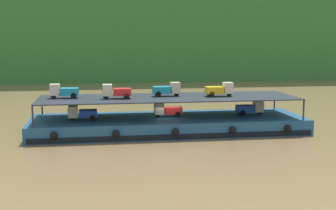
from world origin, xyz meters
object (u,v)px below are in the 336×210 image
Objects in this scene: cargo_barge at (168,124)px; mini_truck_lower_aft at (167,110)px; mini_truck_upper_mid at (116,91)px; mini_truck_upper_bow at (220,89)px; mini_truck_lower_mid at (250,108)px; mini_truck_lower_stern at (82,113)px; mini_truck_upper_fore at (167,89)px; mini_truck_upper_stern at (64,91)px.

cargo_barge is 1.46m from mini_truck_lower_aft.
mini_truck_upper_bow is (10.30, 0.17, 0.00)m from mini_truck_upper_mid.
mini_truck_upper_mid is at bearing -177.68° from mini_truck_lower_mid.
mini_truck_lower_stern is 13.73m from mini_truck_upper_bow.
mini_truck_lower_mid is 1.00× the size of mini_truck_upper_fore.
mini_truck_lower_aft is at bearing -94.70° from mini_truck_upper_fore.
mini_truck_upper_stern is at bearing 144.97° from mini_truck_lower_stern.
mini_truck_upper_mid and mini_truck_upper_bow have the same top height.
mini_truck_lower_aft is 5.62m from mini_truck_upper_bow.
cargo_barge is at bearing 177.52° from mini_truck_upper_bow.
mini_truck_lower_aft is 8.59m from mini_truck_lower_mid.
mini_truck_lower_stern is 1.00× the size of mini_truck_lower_mid.
mini_truck_upper_bow is (5.19, -0.22, 3.44)m from cargo_barge.
cargo_barge is 9.74× the size of mini_truck_lower_stern.
mini_truck_lower_mid is 1.00× the size of mini_truck_upper_mid.
mini_truck_lower_stern is 8.72m from mini_truck_upper_fore.
mini_truck_upper_fore reaches higher than mini_truck_lower_aft.
mini_truck_upper_fore is (0.00, 0.78, 3.44)m from cargo_barge.
mini_truck_lower_aft is 2.08m from mini_truck_upper_fore.
mini_truck_lower_aft and mini_truck_lower_mid have the same top height.
mini_truck_lower_stern is 1.00× the size of mini_truck_upper_stern.
mini_truck_upper_fore is at bearing 8.58° from mini_truck_lower_stern.
mini_truck_lower_mid is (16.94, 0.65, 0.00)m from mini_truck_lower_stern.
mini_truck_upper_mid reaches higher than mini_truck_lower_mid.
mini_truck_lower_aft is 0.99× the size of mini_truck_upper_fore.
mini_truck_lower_aft is 5.48m from mini_truck_upper_mid.
mini_truck_upper_mid is at bearing -173.21° from mini_truck_lower_aft.
mini_truck_lower_stern is at bearing -175.23° from mini_truck_lower_aft.
mini_truck_lower_aft is 10.28m from mini_truck_upper_stern.
mini_truck_lower_stern is 3.84m from mini_truck_upper_mid.
cargo_barge is at bearing -77.92° from mini_truck_lower_aft.
mini_truck_lower_mid is at bearing -4.14° from mini_truck_upper_fore.
mini_truck_lower_aft reaches higher than cargo_barge.
mini_truck_upper_fore is (0.05, 0.57, 2.00)m from mini_truck_lower_aft.
mini_truck_upper_bow is (-3.36, -0.39, 2.00)m from mini_truck_lower_mid.
mini_truck_upper_stern is (-10.12, 0.73, 3.44)m from cargo_barge.
mini_truck_upper_mid is at bearing 1.64° from mini_truck_lower_stern.
mini_truck_upper_stern is 15.34m from mini_truck_upper_bow.
mini_truck_lower_stern is at bearing -35.03° from mini_truck_upper_stern.
mini_truck_upper_fore is at bearing 12.92° from mini_truck_upper_mid.
mini_truck_upper_stern is (-1.73, 1.21, 2.00)m from mini_truck_lower_stern.
mini_truck_upper_stern is (-10.08, 0.52, 2.00)m from mini_truck_lower_aft.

